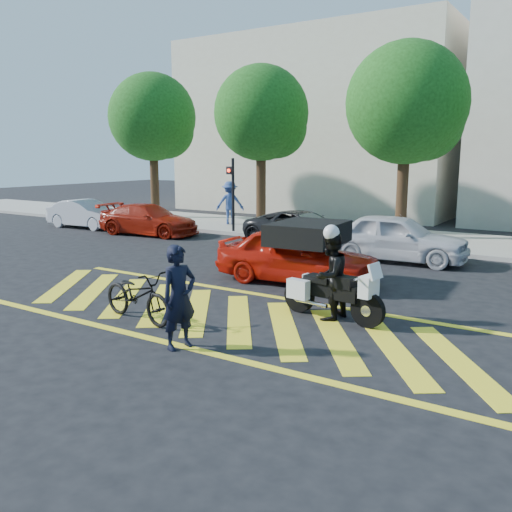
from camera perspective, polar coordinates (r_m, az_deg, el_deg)
The scene contains 18 objects.
ground at distance 11.60m, azimuth -3.90°, elevation -6.21°, with size 90.00×90.00×0.00m, color black.
sidewalk at distance 22.17m, azimuth 14.89°, elevation 1.78°, with size 60.00×5.00×0.15m, color #9E998E.
crosswalk at distance 11.62m, azimuth -4.05°, elevation -6.16°, with size 12.33×4.00×0.01m.
building_left at distance 33.33m, azimuth 6.77°, elevation 13.41°, with size 16.00×8.00×10.00m, color beige.
tree_far_left at distance 28.69m, azimuth -10.56°, elevation 13.86°, with size 4.40×4.40×7.41m.
tree_left at distance 24.72m, azimuth 0.88°, elevation 14.45°, with size 4.20×4.20×7.26m.
tree_center at distance 22.02m, azimuth 15.92°, elevation 14.79°, with size 4.60×4.60×7.56m.
signal_pole at distance 22.85m, azimuth -2.52°, elevation 7.04°, with size 0.28×0.43×3.20m.
officer_bike at distance 9.51m, azimuth -8.10°, elevation -4.31°, with size 0.67×0.44×1.84m, color black.
bicycle at distance 11.32m, azimuth -12.37°, elevation -4.05°, with size 0.71×2.04×1.07m, color black.
police_motorcycle at distance 11.26m, azimuth 7.86°, elevation -3.80°, with size 2.36×0.85×1.05m.
officer_moto at distance 11.18m, azimuth 7.82°, elevation -2.11°, with size 0.88×0.69×1.82m, color black.
red_convertible at distance 14.31m, azimuth 4.37°, elevation 0.07°, with size 1.74×4.33×1.47m, color #BA1508.
parked_far_left at distance 26.27m, azimuth -17.46°, elevation 4.24°, with size 1.36×3.91×1.29m, color #A9ABB1.
parked_left at distance 23.36m, azimuth -11.24°, elevation 3.79°, with size 1.81×4.46×1.29m, color #991709.
parked_mid_left at distance 20.36m, azimuth 4.99°, elevation 2.94°, with size 2.11×4.58×1.27m, color black.
parked_mid_right at distance 17.74m, azimuth 14.56°, elevation 1.89°, with size 1.79×4.45×1.52m, color silver.
pedestrian_left at distance 25.28m, azimuth -2.76°, elevation 5.62°, with size 1.28×0.74×1.98m, color #314A87.
Camera 1 is at (6.64, -8.90, 3.36)m, focal length 38.00 mm.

